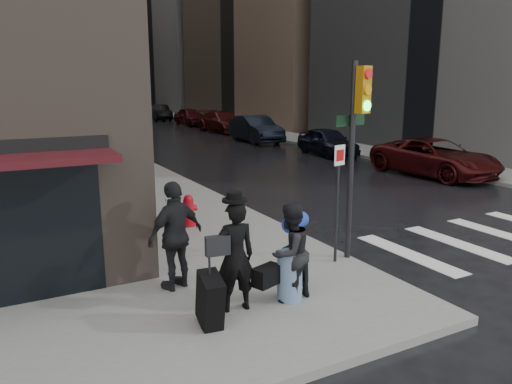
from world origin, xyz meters
TOP-DOWN VIEW (x-y plane):
  - ground at (0.00, 0.00)m, footprint 140.00×140.00m
  - sidewalk_left at (0.00, 27.00)m, footprint 4.00×50.00m
  - sidewalk_right at (13.50, 27.00)m, footprint 3.00×50.00m
  - bldg_right_far at (26.00, 58.00)m, footprint 22.00×20.00m
  - man_overcoat at (-1.43, 0.02)m, footprint 1.15×0.99m
  - man_jeans at (-0.33, -0.00)m, footprint 1.24×0.89m
  - man_greycoat at (-1.85, 1.40)m, footprint 1.25×0.83m
  - traffic_light at (1.89, 1.11)m, footprint 0.99×0.57m
  - fire_hydrant at (-0.24, 5.04)m, footprint 0.47×0.36m
  - parked_car_0 at (11.46, 7.57)m, footprint 2.83×5.59m
  - parked_car_1 at (11.04, 14.37)m, footprint 2.09×4.37m
  - parked_car_2 at (10.43, 21.17)m, footprint 2.07×5.16m
  - parked_car_3 at (11.23, 27.97)m, footprint 2.57×5.53m
  - parked_car_4 at (11.26, 34.76)m, footprint 1.88×4.44m
  - parked_car_5 at (10.64, 41.56)m, footprint 1.97×4.70m

SIDE VIEW (x-z plane):
  - ground at x=0.00m, z-range 0.00..0.00m
  - sidewalk_left at x=0.00m, z-range 0.00..0.15m
  - sidewalk_right at x=13.50m, z-range 0.00..0.15m
  - fire_hydrant at x=-0.24m, z-range 0.11..0.93m
  - parked_car_1 at x=11.04m, z-range 0.00..1.44m
  - parked_car_4 at x=11.26m, z-range 0.00..1.50m
  - parked_car_5 at x=10.64m, z-range 0.00..1.51m
  - parked_car_0 at x=11.46m, z-range 0.00..1.51m
  - parked_car_3 at x=11.23m, z-range 0.00..1.56m
  - parked_car_2 at x=10.43m, z-range 0.00..1.67m
  - man_overcoat at x=-1.43m, z-range -0.01..2.01m
  - man_jeans at x=-0.33m, z-range 0.15..1.85m
  - man_greycoat at x=-1.85m, z-range 0.15..2.13m
  - traffic_light at x=1.89m, z-range 0.74..4.81m
  - bldg_right_far at x=26.00m, z-range 0.00..25.00m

